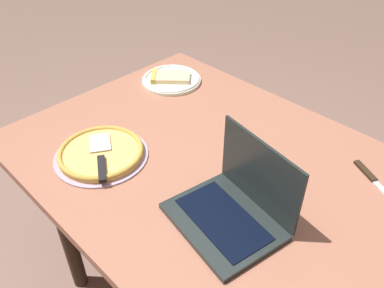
{
  "coord_description": "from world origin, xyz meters",
  "views": [
    {
      "loc": [
        -0.69,
        0.75,
        1.58
      ],
      "look_at": [
        0.04,
        0.02,
        0.78
      ],
      "focal_mm": 36.84,
      "sensor_mm": 36.0,
      "label": 1
    }
  ],
  "objects_px": {
    "laptop": "(235,206)",
    "dining_table": "(204,175)",
    "pizza_plate": "(171,79)",
    "pizza_tray": "(101,153)",
    "table_knife": "(374,180)"
  },
  "relations": [
    {
      "from": "dining_table",
      "to": "table_knife",
      "type": "xyz_separation_m",
      "value": [
        -0.46,
        -0.29,
        0.09
      ]
    },
    {
      "from": "pizza_plate",
      "to": "pizza_tray",
      "type": "height_order",
      "value": "pizza_plate"
    },
    {
      "from": "dining_table",
      "to": "laptop",
      "type": "height_order",
      "value": "laptop"
    },
    {
      "from": "pizza_plate",
      "to": "dining_table",
      "type": "bearing_deg",
      "value": 149.68
    },
    {
      "from": "laptop",
      "to": "pizza_plate",
      "type": "relative_size",
      "value": 1.33
    },
    {
      "from": "pizza_tray",
      "to": "table_knife",
      "type": "xyz_separation_m",
      "value": [
        -0.7,
        -0.53,
        -0.01
      ]
    },
    {
      "from": "dining_table",
      "to": "table_knife",
      "type": "relative_size",
      "value": 5.9
    },
    {
      "from": "laptop",
      "to": "pizza_tray",
      "type": "xyz_separation_m",
      "value": [
        0.49,
        0.11,
        -0.03
      ]
    },
    {
      "from": "laptop",
      "to": "dining_table",
      "type": "bearing_deg",
      "value": -29.35
    },
    {
      "from": "pizza_plate",
      "to": "laptop",
      "type": "bearing_deg",
      "value": 150.02
    },
    {
      "from": "pizza_tray",
      "to": "laptop",
      "type": "bearing_deg",
      "value": -167.52
    },
    {
      "from": "laptop",
      "to": "pizza_tray",
      "type": "relative_size",
      "value": 1.08
    },
    {
      "from": "dining_table",
      "to": "pizza_tray",
      "type": "relative_size",
      "value": 4.1
    },
    {
      "from": "laptop",
      "to": "pizza_tray",
      "type": "height_order",
      "value": "laptop"
    },
    {
      "from": "pizza_plate",
      "to": "table_knife",
      "type": "distance_m",
      "value": 0.92
    }
  ]
}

